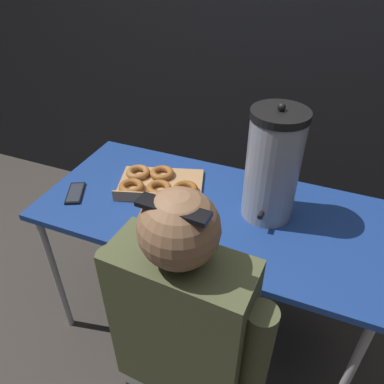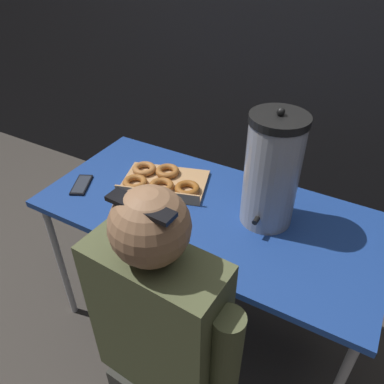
{
  "view_description": "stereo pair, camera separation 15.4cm",
  "coord_description": "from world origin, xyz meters",
  "px_view_note": "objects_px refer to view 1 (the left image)",
  "views": [
    {
      "loc": [
        0.39,
        -1.15,
        1.74
      ],
      "look_at": [
        -0.08,
        0.0,
        0.83
      ],
      "focal_mm": 35.0,
      "sensor_mm": 36.0,
      "label": 1
    },
    {
      "loc": [
        0.53,
        -1.08,
        1.74
      ],
      "look_at": [
        -0.08,
        0.0,
        0.83
      ],
      "focal_mm": 35.0,
      "sensor_mm": 36.0,
      "label": 2
    }
  ],
  "objects_px": {
    "coffee_urn": "(273,166)",
    "person_seated": "(182,354)",
    "cell_phone": "(75,193)",
    "donut_box": "(158,183)"
  },
  "relations": [
    {
      "from": "coffee_urn",
      "to": "cell_phone",
      "type": "distance_m",
      "value": 0.85
    },
    {
      "from": "donut_box",
      "to": "coffee_urn",
      "type": "relative_size",
      "value": 0.91
    },
    {
      "from": "coffee_urn",
      "to": "person_seated",
      "type": "bearing_deg",
      "value": -100.76
    },
    {
      "from": "donut_box",
      "to": "person_seated",
      "type": "relative_size",
      "value": 0.34
    },
    {
      "from": "donut_box",
      "to": "coffee_urn",
      "type": "height_order",
      "value": "coffee_urn"
    },
    {
      "from": "coffee_urn",
      "to": "cell_phone",
      "type": "bearing_deg",
      "value": -166.57
    },
    {
      "from": "cell_phone",
      "to": "person_seated",
      "type": "height_order",
      "value": "person_seated"
    },
    {
      "from": "donut_box",
      "to": "coffee_urn",
      "type": "xyz_separation_m",
      "value": [
        0.49,
        0.01,
        0.2
      ]
    },
    {
      "from": "coffee_urn",
      "to": "cell_phone",
      "type": "relative_size",
      "value": 2.87
    },
    {
      "from": "cell_phone",
      "to": "coffee_urn",
      "type": "bearing_deg",
      "value": -12.61
    }
  ]
}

